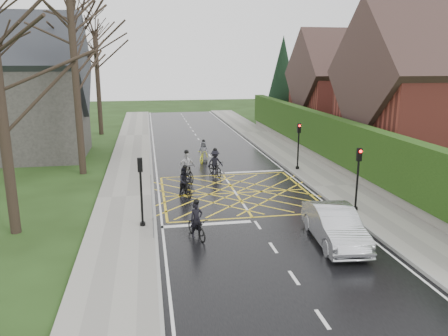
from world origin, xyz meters
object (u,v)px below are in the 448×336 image
object	(u,v)px
cyclist_front	(187,170)
car	(335,225)
cyclist_mid	(215,165)
cyclist_lead	(204,154)
cyclist_rear	(197,225)
cyclist_back	(185,184)

from	to	relation	value
cyclist_front	car	xyz separation A→B (m)	(5.02, -10.38, 0.03)
cyclist_mid	cyclist_lead	size ratio (longest dim) A/B	1.08
cyclist_rear	car	bearing A→B (deg)	-33.09
cyclist_rear	cyclist_lead	distance (m)	13.99
cyclist_front	cyclist_lead	xyz separation A→B (m)	(1.69, 4.98, -0.15)
cyclist_mid	cyclist_front	xyz separation A→B (m)	(-1.94, -1.15, 0.07)
cyclist_mid	cyclist_front	distance (m)	2.26
cyclist_lead	cyclist_back	bearing A→B (deg)	-80.11
cyclist_lead	cyclist_front	bearing A→B (deg)	-84.37
cyclist_mid	car	bearing A→B (deg)	-90.76
cyclist_rear	cyclist_back	size ratio (longest dim) A/B	1.00
cyclist_lead	cyclist_mid	bearing A→B (deg)	-61.95
cyclist_mid	cyclist_front	world-z (taller)	cyclist_front
cyclist_rear	cyclist_front	bearing A→B (deg)	69.92
cyclist_rear	cyclist_mid	world-z (taller)	cyclist_mid
cyclist_front	cyclist_rear	bearing A→B (deg)	-110.08
cyclist_front	car	distance (m)	11.53
cyclist_rear	cyclist_mid	size ratio (longest dim) A/B	0.93
cyclist_back	car	distance (m)	9.16
cyclist_front	cyclist_lead	distance (m)	5.27
cyclist_mid	car	size ratio (longest dim) A/B	0.43
cyclist_back	car	bearing A→B (deg)	-69.91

